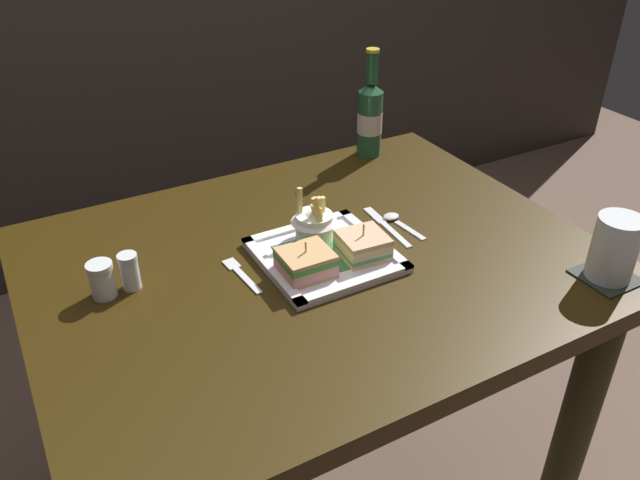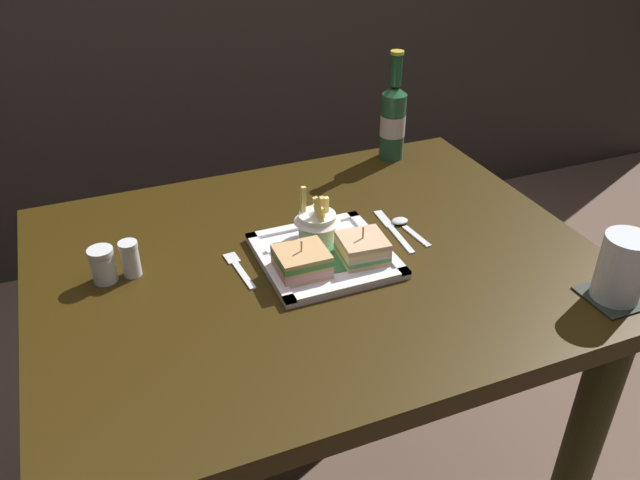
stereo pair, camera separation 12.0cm
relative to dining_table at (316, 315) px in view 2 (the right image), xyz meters
name	(u,v)px [view 2 (the right image)]	position (x,y,z in m)	size (l,w,h in m)	color
dining_table	(316,315)	(0.00, 0.00, 0.00)	(1.06, 0.83, 0.77)	black
square_plate	(325,256)	(0.01, -0.01, 0.15)	(0.24, 0.24, 0.02)	white
sandwich_half_left	(302,262)	(-0.05, -0.05, 0.18)	(0.09, 0.08, 0.07)	tan
sandwich_half_right	(362,248)	(0.07, -0.05, 0.17)	(0.09, 0.09, 0.07)	tan
fries_cup	(317,222)	(0.02, 0.04, 0.19)	(0.09, 0.09, 0.11)	white
beer_bottle	(393,119)	(0.35, 0.35, 0.24)	(0.06, 0.06, 0.27)	#235234
drink_coaster	(613,297)	(0.43, -0.32, 0.14)	(0.10, 0.10, 0.00)	black
water_glass	(621,271)	(0.43, -0.32, 0.20)	(0.08, 0.08, 0.12)	silver
fork	(239,268)	(-0.15, 0.02, 0.14)	(0.03, 0.13, 0.00)	silver
knife	(392,229)	(0.18, 0.03, 0.14)	(0.03, 0.17, 0.00)	silver
spoon	(404,224)	(0.21, 0.04, 0.15)	(0.03, 0.12, 0.01)	silver
salt_shaker	(103,267)	(-0.38, 0.07, 0.17)	(0.05, 0.05, 0.07)	silver
pepper_shaker	(131,261)	(-0.33, 0.07, 0.17)	(0.03, 0.03, 0.07)	silver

